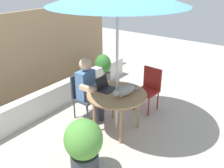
{
  "coord_description": "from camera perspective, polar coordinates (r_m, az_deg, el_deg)",
  "views": [
    {
      "loc": [
        -3.0,
        -2.11,
        2.57
      ],
      "look_at": [
        0.0,
        0.1,
        0.87
      ],
      "focal_mm": 39.07,
      "sensor_mm": 36.0,
      "label": 1
    }
  ],
  "objects": [
    {
      "name": "ground_plane",
      "position": [
        4.48,
        1.05,
        -10.55
      ],
      "size": [
        14.0,
        14.0,
        0.0
      ],
      "primitive_type": "plane",
      "color": "#ADA399"
    },
    {
      "name": "fence_back",
      "position": [
        5.58,
        -18.67,
        6.25
      ],
      "size": [
        4.94,
        0.08,
        1.89
      ],
      "primitive_type": "cube",
      "color": "#937756",
      "rests_on": "ground"
    },
    {
      "name": "planter_wall_low",
      "position": [
        5.22,
        -12.28,
        -2.56
      ],
      "size": [
        4.44,
        0.2,
        0.49
      ],
      "primitive_type": "cube",
      "color": "beige",
      "rests_on": "ground"
    },
    {
      "name": "patio_table",
      "position": [
        4.13,
        1.12,
        -2.99
      ],
      "size": [
        1.02,
        1.02,
        0.72
      ],
      "color": "#9E754C",
      "rests_on": "ground"
    },
    {
      "name": "chair_occupied",
      "position": [
        4.65,
        -6.84,
        -2.04
      ],
      "size": [
        0.4,
        0.4,
        0.87
      ],
      "color": "#33383F",
      "rests_on": "ground"
    },
    {
      "name": "chair_empty",
      "position": [
        4.95,
        8.74,
        -0.46
      ],
      "size": [
        0.43,
        0.43,
        0.87
      ],
      "color": "maroon",
      "rests_on": "ground"
    },
    {
      "name": "person_seated",
      "position": [
        4.48,
        -5.48,
        -0.62
      ],
      "size": [
        0.48,
        0.48,
        1.21
      ],
      "color": "#4C72A5",
      "rests_on": "ground"
    },
    {
      "name": "laptop",
      "position": [
        4.24,
        -1.78,
        -0.42
      ],
      "size": [
        0.31,
        0.27,
        0.21
      ],
      "color": "black",
      "rests_on": "patio_table"
    },
    {
      "name": "cat",
      "position": [
        4.02,
        2.98,
        -1.55
      ],
      "size": [
        0.64,
        0.25,
        0.17
      ],
      "color": "gray",
      "rests_on": "patio_table"
    },
    {
      "name": "potted_plant_near_fence",
      "position": [
        3.35,
        -6.61,
        -14.18
      ],
      "size": [
        0.52,
        0.52,
        0.87
      ],
      "color": "#33383D",
      "rests_on": "ground"
    },
    {
      "name": "potted_plant_by_chair",
      "position": [
        6.17,
        -2.1,
        3.7
      ],
      "size": [
        0.41,
        0.41,
        0.75
      ],
      "color": "#595654",
      "rests_on": "ground"
    }
  ]
}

